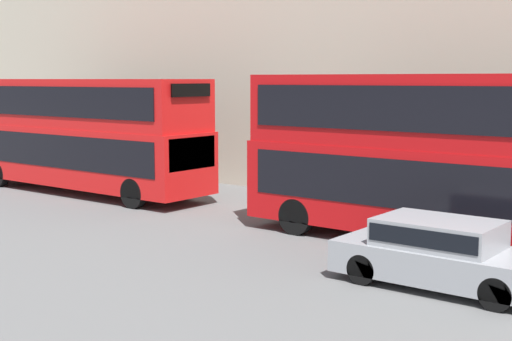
% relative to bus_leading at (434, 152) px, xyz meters
% --- Properties ---
extents(bus_leading, '(2.59, 10.05, 4.34)m').
position_rel_bus_leading_xyz_m(bus_leading, '(0.00, 0.00, 0.00)').
color(bus_leading, '#B20C0F').
rests_on(bus_leading, ground).
extents(bus_second_in_queue, '(2.59, 10.97, 4.22)m').
position_rel_bus_leading_xyz_m(bus_second_in_queue, '(0.00, 13.79, -0.06)').
color(bus_second_in_queue, red).
rests_on(bus_second_in_queue, ground).
extents(car_dark_sedan, '(1.84, 4.35, 1.40)m').
position_rel_bus_leading_xyz_m(car_dark_sedan, '(-3.40, -1.71, -1.66)').
color(car_dark_sedan, gray).
rests_on(car_dark_sedan, ground).
extents(pedestrian, '(0.36, 0.36, 1.67)m').
position_rel_bus_leading_xyz_m(pedestrian, '(2.39, 13.62, -1.62)').
color(pedestrian, brown).
rests_on(pedestrian, ground).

